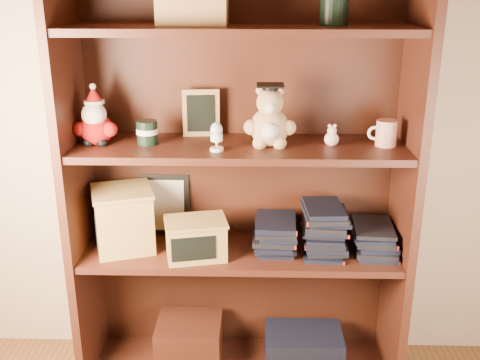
{
  "coord_description": "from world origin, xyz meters",
  "views": [
    {
      "loc": [
        0.2,
        -0.56,
        1.48
      ],
      "look_at": [
        0.15,
        1.3,
        0.82
      ],
      "focal_mm": 42.0,
      "sensor_mm": 36.0,
      "label": 1
    }
  ],
  "objects_px": {
    "teacher_mug": "(386,133)",
    "treats_box": "(123,219)",
    "grad_teddy_bear": "(270,122)",
    "bookcase": "(240,186)"
  },
  "relations": [
    {
      "from": "bookcase",
      "to": "treats_box",
      "type": "relative_size",
      "value": 6.04
    },
    {
      "from": "teacher_mug",
      "to": "treats_box",
      "type": "xyz_separation_m",
      "value": [
        -0.92,
        -0.0,
        -0.33
      ]
    },
    {
      "from": "teacher_mug",
      "to": "grad_teddy_bear",
      "type": "bearing_deg",
      "value": -179.05
    },
    {
      "from": "grad_teddy_bear",
      "to": "treats_box",
      "type": "bearing_deg",
      "value": 179.4
    },
    {
      "from": "teacher_mug",
      "to": "treats_box",
      "type": "distance_m",
      "value": 0.98
    },
    {
      "from": "bookcase",
      "to": "grad_teddy_bear",
      "type": "bearing_deg",
      "value": -28.79
    },
    {
      "from": "grad_teddy_bear",
      "to": "treats_box",
      "type": "xyz_separation_m",
      "value": [
        -0.53,
        0.01,
        -0.37
      ]
    },
    {
      "from": "teacher_mug",
      "to": "treats_box",
      "type": "height_order",
      "value": "teacher_mug"
    },
    {
      "from": "grad_teddy_bear",
      "to": "treats_box",
      "type": "height_order",
      "value": "grad_teddy_bear"
    },
    {
      "from": "bookcase",
      "to": "teacher_mug",
      "type": "relative_size",
      "value": 15.86
    }
  ]
}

